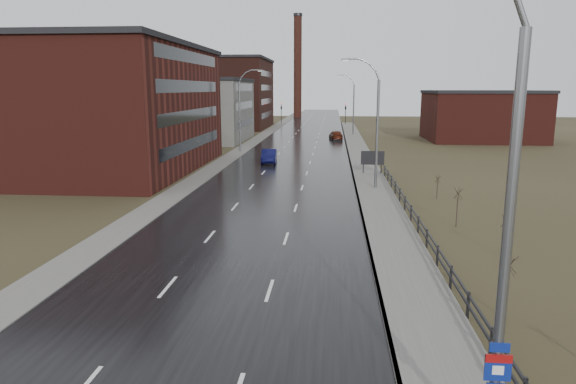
% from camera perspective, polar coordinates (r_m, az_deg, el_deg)
% --- Properties ---
extents(road, '(14.00, 300.00, 0.06)m').
position_cam_1_polar(road, '(69.86, 0.88, 4.22)').
color(road, black).
rests_on(road, ground).
extents(sidewalk_right, '(3.20, 180.00, 0.18)m').
position_cam_1_polar(sidewalk_right, '(45.13, 9.52, 0.16)').
color(sidewalk_right, '#595651').
rests_on(sidewalk_right, ground).
extents(curb_right, '(0.16, 180.00, 0.18)m').
position_cam_1_polar(curb_right, '(45.03, 7.59, 0.19)').
color(curb_right, slate).
rests_on(curb_right, ground).
extents(sidewalk_left, '(2.40, 260.00, 0.12)m').
position_cam_1_polar(sidewalk_left, '(70.92, -5.76, 4.30)').
color(sidewalk_left, '#595651').
rests_on(sidewalk_left, ground).
extents(warehouse_near, '(22.44, 28.56, 13.50)m').
position_cam_1_polar(warehouse_near, '(60.07, -20.86, 8.76)').
color(warehouse_near, '#471914').
rests_on(warehouse_near, ground).
extents(warehouse_mid, '(16.32, 20.40, 10.50)m').
position_cam_1_polar(warehouse_mid, '(90.18, -9.88, 9.02)').
color(warehouse_mid, slate).
rests_on(warehouse_mid, ground).
extents(warehouse_far, '(26.52, 24.48, 15.50)m').
position_cam_1_polar(warehouse_far, '(120.43, -8.58, 10.81)').
color(warehouse_far, '#331611').
rests_on(warehouse_far, ground).
extents(building_right, '(18.36, 16.32, 8.50)m').
position_cam_1_polar(building_right, '(94.70, 20.71, 7.96)').
color(building_right, '#471914').
rests_on(building_right, ground).
extents(smokestack, '(2.70, 2.70, 30.70)m').
position_cam_1_polar(smokestack, '(159.65, 1.08, 13.83)').
color(smokestack, '#331611').
rests_on(smokestack, ground).
extents(streetlight_main, '(3.91, 0.29, 12.11)m').
position_cam_1_polar(streetlight_main, '(11.99, 21.90, -2.56)').
color(streetlight_main, slate).
rests_on(streetlight_main, ground).
extents(streetlight_right_mid, '(3.36, 0.28, 11.35)m').
position_cam_1_polar(streetlight_right_mid, '(45.37, 9.54, 7.55)').
color(streetlight_right_mid, slate).
rests_on(streetlight_right_mid, ground).
extents(streetlight_left, '(3.36, 0.28, 11.35)m').
position_cam_1_polar(streetlight_left, '(72.31, -5.16, 9.04)').
color(streetlight_left, slate).
rests_on(streetlight_left, ground).
extents(streetlight_right_far, '(3.36, 0.28, 11.35)m').
position_cam_1_polar(streetlight_right_far, '(99.24, 7.13, 9.64)').
color(streetlight_right_far, slate).
rests_on(streetlight_right_far, ground).
extents(guardrail, '(0.10, 53.05, 1.10)m').
position_cam_1_polar(guardrail, '(29.10, 15.42, -5.10)').
color(guardrail, black).
rests_on(guardrail, ground).
extents(shrub_c, '(0.61, 0.64, 2.59)m').
position_cam_1_polar(shrub_c, '(21.67, 23.20, -9.53)').
color(shrub_c, '#382D23').
rests_on(shrub_c, ground).
extents(shrub_d, '(0.54, 0.57, 2.28)m').
position_cam_1_polar(shrub_d, '(29.39, 22.98, -4.44)').
color(shrub_d, '#382D23').
rests_on(shrub_d, ground).
extents(shrub_e, '(0.61, 0.64, 2.57)m').
position_cam_1_polar(shrub_e, '(34.71, 18.30, -1.51)').
color(shrub_e, '#382D23').
rests_on(shrub_e, ground).
extents(shrub_f, '(0.46, 0.48, 1.90)m').
position_cam_1_polar(shrub_f, '(43.21, 16.26, 0.59)').
color(shrub_f, '#382D23').
rests_on(shrub_f, ground).
extents(billboard, '(2.40, 0.17, 2.47)m').
position_cam_1_polar(billboard, '(53.81, 9.38, 3.69)').
color(billboard, black).
rests_on(billboard, ground).
extents(traffic_light_left, '(0.58, 2.73, 5.30)m').
position_cam_1_polar(traffic_light_left, '(129.85, -0.75, 9.58)').
color(traffic_light_left, black).
rests_on(traffic_light_left, ground).
extents(traffic_light_right, '(0.58, 2.73, 5.30)m').
position_cam_1_polar(traffic_light_right, '(129.24, 6.42, 9.50)').
color(traffic_light_right, black).
rests_on(traffic_light_right, ground).
extents(car_near, '(2.09, 5.07, 1.63)m').
position_cam_1_polar(car_near, '(61.44, -2.11, 3.96)').
color(car_near, '#0B0C37').
rests_on(car_near, ground).
extents(car_far, '(2.61, 5.08, 1.66)m').
position_cam_1_polar(car_far, '(90.07, 5.35, 6.31)').
color(car_far, '#47180B').
rests_on(car_far, ground).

